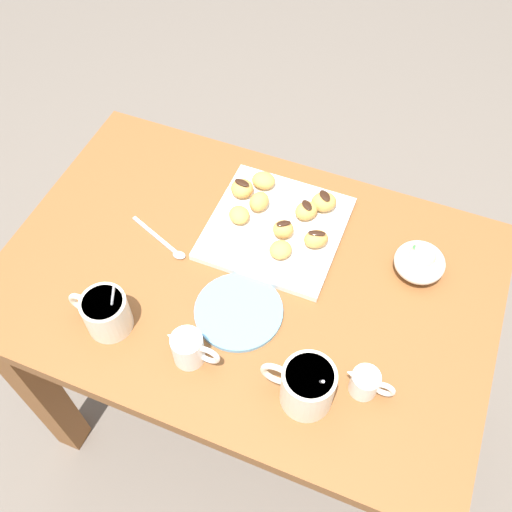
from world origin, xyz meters
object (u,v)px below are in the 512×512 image
(coffee_mug_cream_right, at_px, (105,312))
(saucer_sky_left, at_px, (239,311))
(beignet_4, at_px, (263,180))
(beignet_7, at_px, (281,250))
(cream_pitcher_white, at_px, (189,348))
(pastry_plate_square, at_px, (276,228))
(chocolate_sauce_pitcher, at_px, (366,382))
(beignet_0, at_px, (259,202))
(beignet_1, at_px, (316,239))
(beignet_6, at_px, (239,215))
(beignet_5, at_px, (283,229))
(beignet_3, at_px, (242,188))
(dining_table, at_px, (247,311))
(coffee_mug_cream_left, at_px, (307,385))
(beignet_8, at_px, (306,211))
(beignet_2, at_px, (324,202))
(ice_cream_bowl, at_px, (420,261))

(coffee_mug_cream_right, distance_m, saucer_sky_left, 0.26)
(beignet_4, height_order, beignet_7, beignet_4)
(cream_pitcher_white, xyz_separation_m, saucer_sky_left, (-0.05, -0.12, -0.03))
(pastry_plate_square, xyz_separation_m, coffee_mug_cream_right, (0.22, 0.34, 0.04))
(chocolate_sauce_pitcher, relative_size, beignet_7, 1.92)
(beignet_4, bearing_deg, beignet_0, 103.06)
(beignet_1, relative_size, beignet_6, 1.08)
(beignet_6, bearing_deg, coffee_mug_cream_right, 66.95)
(beignet_0, bearing_deg, saucer_sky_left, 102.90)
(beignet_5, bearing_deg, beignet_1, -179.05)
(coffee_mug_cream_right, xyz_separation_m, beignet_3, (-0.12, -0.40, -0.01))
(pastry_plate_square, bearing_deg, beignet_5, 143.99)
(dining_table, bearing_deg, beignet_0, -77.14)
(dining_table, distance_m, beignet_5, 0.22)
(pastry_plate_square, distance_m, cream_pitcher_white, 0.35)
(beignet_3, xyz_separation_m, beignet_4, (-0.04, -0.04, -0.00))
(beignet_5, relative_size, beignet_6, 0.92)
(pastry_plate_square, distance_m, coffee_mug_cream_right, 0.41)
(coffee_mug_cream_left, height_order, chocolate_sauce_pitcher, coffee_mug_cream_left)
(beignet_1, distance_m, beignet_5, 0.07)
(beignet_8, bearing_deg, pastry_plate_square, 44.91)
(beignet_1, bearing_deg, beignet_2, -81.03)
(beignet_0, height_order, beignet_5, beignet_0)
(beignet_8, bearing_deg, beignet_3, -2.72)
(cream_pitcher_white, xyz_separation_m, ice_cream_bowl, (-0.35, -0.36, -0.01))
(beignet_2, distance_m, beignet_4, 0.15)
(beignet_1, distance_m, beignet_3, 0.21)
(beignet_6, bearing_deg, beignet_7, 155.26)
(coffee_mug_cream_left, relative_size, beignet_8, 2.92)
(cream_pitcher_white, distance_m, chocolate_sauce_pitcher, 0.33)
(beignet_2, bearing_deg, beignet_1, 98.97)
(beignet_5, xyz_separation_m, beignet_8, (-0.03, -0.07, -0.00))
(coffee_mug_cream_right, bearing_deg, pastry_plate_square, -122.89)
(coffee_mug_cream_right, bearing_deg, beignet_8, -124.74)
(dining_table, bearing_deg, beignet_8, -109.71)
(beignet_1, xyz_separation_m, beignet_4, (0.16, -0.12, -0.00))
(beignet_1, bearing_deg, ice_cream_bowl, -172.90)
(coffee_mug_cream_right, relative_size, beignet_5, 2.94)
(beignet_5, xyz_separation_m, beignet_6, (0.10, -0.00, -0.00))
(saucer_sky_left, bearing_deg, beignet_3, -68.68)
(dining_table, height_order, cream_pitcher_white, cream_pitcher_white)
(beignet_7, bearing_deg, beignet_8, -97.61)
(beignet_4, bearing_deg, chocolate_sauce_pitcher, 132.14)
(coffee_mug_cream_right, bearing_deg, beignet_4, -108.95)
(coffee_mug_cream_left, height_order, beignet_7, coffee_mug_cream_left)
(chocolate_sauce_pitcher, relative_size, beignet_1, 1.76)
(cream_pitcher_white, xyz_separation_m, beignet_7, (-0.08, -0.28, -0.01))
(beignet_0, distance_m, beignet_4, 0.07)
(coffee_mug_cream_left, height_order, saucer_sky_left, coffee_mug_cream_left)
(cream_pitcher_white, relative_size, ice_cream_bowl, 1.00)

